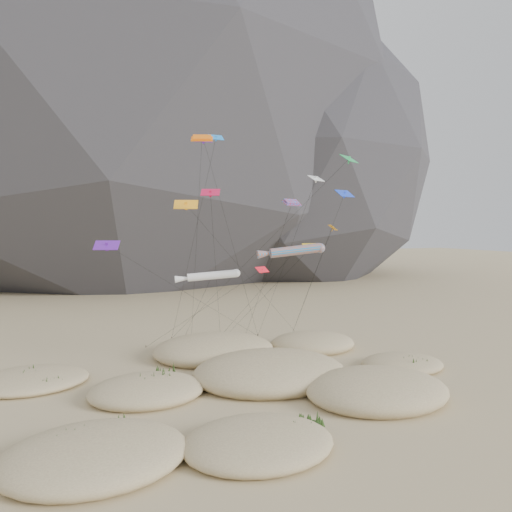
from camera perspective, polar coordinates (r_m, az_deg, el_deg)
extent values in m
plane|color=#CCB789|center=(49.37, 2.32, -15.71)|extent=(500.00, 500.00, 0.00)
ellipsoid|color=black|center=(165.64, -12.70, 18.69)|extent=(191.54, 147.29, 156.00)
ellipsoid|color=black|center=(171.44, 4.01, 10.74)|extent=(130.55, 126.41, 100.00)
ellipsoid|color=#CCB789|center=(38.12, -17.99, -20.83)|extent=(12.79, 10.87, 2.81)
ellipsoid|color=#CCB789|center=(38.54, 0.21, -20.53)|extent=(11.31, 9.62, 2.37)
ellipsoid|color=#CCB789|center=(49.90, 13.64, -14.66)|extent=(13.85, 11.77, 3.45)
ellipsoid|color=#CCB789|center=(50.20, -12.37, -14.78)|extent=(11.05, 9.39, 2.53)
ellipsoid|color=#CCB789|center=(53.84, 1.59, -13.10)|extent=(16.41, 13.95, 3.84)
ellipsoid|color=#CCB789|center=(60.76, 16.38, -11.74)|extent=(9.58, 8.14, 1.92)
ellipsoid|color=#CCB789|center=(63.41, -4.85, -10.61)|extent=(15.20, 12.92, 3.62)
ellipsoid|color=#CCB789|center=(67.55, 6.49, -9.89)|extent=(11.39, 9.68, 2.89)
ellipsoid|color=#CCB789|center=(57.44, -24.40, -12.80)|extent=(11.53, 9.80, 1.92)
ellipsoid|color=black|center=(39.71, -19.61, -19.41)|extent=(2.49, 2.13, 0.75)
ellipsoid|color=black|center=(41.41, -14.91, -18.50)|extent=(2.04, 1.75, 0.61)
ellipsoid|color=black|center=(40.35, 4.65, -19.31)|extent=(2.52, 2.15, 0.75)
ellipsoid|color=black|center=(41.73, 6.02, -18.67)|extent=(2.05, 1.75, 0.61)
ellipsoid|color=black|center=(51.57, 16.34, -13.84)|extent=(3.12, 2.67, 0.94)
ellipsoid|color=black|center=(47.03, 13.43, -15.76)|extent=(2.64, 2.26, 0.79)
ellipsoid|color=black|center=(50.95, -11.80, -14.22)|extent=(3.17, 2.71, 0.95)
ellipsoid|color=black|center=(53.74, -10.42, -13.38)|extent=(2.26, 1.94, 0.68)
ellipsoid|color=black|center=(54.45, 2.42, -12.66)|extent=(3.81, 3.26, 1.14)
ellipsoid|color=black|center=(57.30, 4.91, -11.95)|extent=(2.93, 2.51, 0.88)
ellipsoid|color=black|center=(52.01, 3.78, -13.67)|extent=(2.36, 2.02, 0.71)
ellipsoid|color=black|center=(59.99, 17.48, -11.79)|extent=(2.23, 1.91, 0.67)
ellipsoid|color=black|center=(62.65, -4.68, -10.61)|extent=(2.69, 2.30, 0.81)
ellipsoid|color=black|center=(60.70, -1.91, -11.15)|extent=(2.68, 2.30, 0.80)
ellipsoid|color=black|center=(68.23, 8.26, -9.72)|extent=(2.22, 1.90, 0.67)
ellipsoid|color=black|center=(65.46, 7.87, -10.38)|extent=(2.22, 1.90, 0.67)
ellipsoid|color=black|center=(57.85, -24.05, -12.61)|extent=(2.23, 1.91, 0.67)
ellipsoid|color=black|center=(54.19, -22.50, -13.77)|extent=(2.24, 1.92, 0.67)
cylinder|color=#3F2D1E|center=(68.47, -9.52, -10.16)|extent=(0.08, 0.08, 0.30)
cylinder|color=#3F2D1E|center=(71.06, -4.06, -9.62)|extent=(0.08, 0.08, 0.30)
cylinder|color=#3F2D1E|center=(72.48, -3.23, -9.36)|extent=(0.08, 0.08, 0.30)
cylinder|color=#3F2D1E|center=(74.24, 0.22, -9.04)|extent=(0.08, 0.08, 0.30)
cylinder|color=#3F2D1E|center=(70.36, 3.78, -9.75)|extent=(0.08, 0.08, 0.30)
cylinder|color=#3F2D1E|center=(73.64, -9.62, -9.19)|extent=(0.08, 0.08, 0.30)
cylinder|color=#3F2D1E|center=(75.78, 4.73, -8.80)|extent=(0.08, 0.08, 0.30)
cylinder|color=#3F2D1E|center=(69.21, -12.48, -10.05)|extent=(0.08, 0.08, 0.30)
cylinder|color=#FF5A1A|center=(56.41, 4.54, 0.64)|extent=(6.03, 2.11, 1.68)
sphere|color=#FF5A1A|center=(57.31, 7.34, 0.90)|extent=(1.13, 1.13, 1.13)
cone|color=#FF5A1A|center=(55.59, 1.36, 0.30)|extent=(2.56, 1.38, 1.20)
cylinder|color=black|center=(61.88, -0.71, -5.36)|extent=(5.90, 13.22, 13.46)
cylinder|color=silver|center=(57.33, -5.04, -2.24)|extent=(5.74, 1.96, 1.29)
sphere|color=silver|center=(57.69, -2.27, -1.97)|extent=(0.94, 0.94, 0.94)
cone|color=silver|center=(57.10, -8.13, -2.56)|extent=(2.41, 1.23, 0.96)
cylinder|color=black|center=(62.11, -7.06, -6.72)|extent=(1.80, 9.06, 10.55)
cube|color=orange|center=(57.16, -6.20, 13.17)|extent=(2.58, 1.74, 0.72)
cube|color=orange|center=(57.19, -6.20, 13.35)|extent=(2.17, 1.42, 0.70)
cylinder|color=black|center=(62.54, -6.88, 0.43)|extent=(1.85, 12.24, 25.89)
cube|color=red|center=(57.15, 4.13, 6.03)|extent=(2.46, 1.60, 0.63)
cube|color=red|center=(57.16, 4.13, 6.23)|extent=(2.08, 1.31, 0.63)
cylinder|color=black|center=(63.73, 1.04, -2.69)|extent=(0.56, 14.11, 18.80)
cube|color=red|center=(52.46, 0.70, -1.57)|extent=(1.62, 1.21, 0.59)
cube|color=red|center=(52.47, 0.70, -1.73)|extent=(0.23, 0.24, 0.49)
cylinder|color=black|center=(60.29, -6.75, -6.48)|extent=(9.12, 18.30, 11.59)
cube|color=orange|center=(61.31, 8.75, 3.24)|extent=(1.48, 1.99, 0.71)
cube|color=orange|center=(61.31, 8.75, 3.10)|extent=(0.29, 0.28, 0.61)
cylinder|color=black|center=(65.36, 6.11, -3.75)|extent=(1.45, 9.00, 15.98)
cube|color=white|center=(64.01, 6.89, 8.80)|extent=(2.46, 1.96, 0.75)
cube|color=white|center=(63.99, 6.89, 8.66)|extent=(0.32, 0.28, 0.75)
cylinder|color=black|center=(68.18, 3.31, -0.83)|extent=(3.28, 11.34, 22.16)
cube|color=#6421C2|center=(58.28, -6.03, 13.14)|extent=(2.17, 1.44, 0.82)
cube|color=#6421C2|center=(58.25, -6.03, 13.00)|extent=(0.30, 0.32, 0.67)
cylinder|color=black|center=(64.95, -2.51, 0.65)|extent=(11.65, 11.85, 26.00)
cube|color=#5C1B9F|center=(53.72, -16.70, 1.18)|extent=(2.83, 2.10, 0.95)
cube|color=#5C1B9F|center=(53.72, -16.70, 1.02)|extent=(0.38, 0.36, 0.87)
cylinder|color=black|center=(63.07, -6.93, -4.85)|extent=(22.58, 13.52, 14.19)
cube|color=green|center=(64.43, 10.60, 10.87)|extent=(3.05, 2.61, 0.99)
cube|color=green|center=(64.41, 10.60, 10.74)|extent=(0.42, 0.40, 0.93)
cylinder|color=black|center=(66.94, -0.22, 0.12)|extent=(18.96, 16.51, 24.56)
cube|color=#FCA21A|center=(54.41, -8.01, 5.85)|extent=(2.83, 2.07, 1.03)
cube|color=#FCA21A|center=(54.41, -8.01, 5.69)|extent=(0.40, 0.41, 0.86)
cylinder|color=black|center=(64.20, -0.61, -2.74)|extent=(20.32, 13.26, 18.49)
cube|color=blue|center=(58.26, 10.10, 7.05)|extent=(2.48, 1.76, 0.86)
cube|color=blue|center=(58.25, 10.10, 6.90)|extent=(0.33, 0.32, 0.76)
cylinder|color=black|center=(63.54, 6.65, -2.19)|extent=(0.95, 12.41, 19.88)
cube|color=#C7123F|center=(51.76, -5.23, 7.26)|extent=(2.17, 1.70, 0.77)
cube|color=#C7123F|center=(51.75, -5.23, 7.10)|extent=(0.31, 0.31, 0.66)
cylinder|color=black|center=(60.76, -4.56, -2.56)|extent=(6.49, 16.42, 19.63)
cube|color=#1A7EE1|center=(59.04, -4.58, 13.37)|extent=(1.75, 0.98, 0.69)
cube|color=#1A7EE1|center=(59.01, -4.58, 13.23)|extent=(0.22, 0.24, 0.57)
cylinder|color=black|center=(65.01, -7.39, 0.79)|extent=(2.11, 14.80, 26.35)
cube|color=gold|center=(60.78, 6.37, 1.03)|extent=(2.32, 1.43, 0.87)
cube|color=gold|center=(60.79, 6.37, 0.89)|extent=(0.30, 0.31, 0.73)
cylinder|color=black|center=(65.38, 0.78, -4.77)|extent=(7.53, 12.52, 13.63)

